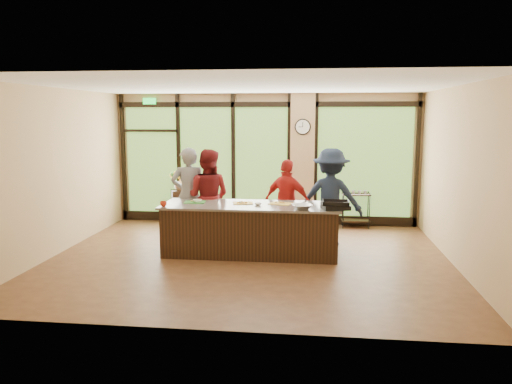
% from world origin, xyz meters
% --- Properties ---
extents(floor, '(7.00, 7.00, 0.00)m').
position_xyz_m(floor, '(0.00, 0.00, 0.00)').
color(floor, '#4C2D1A').
rests_on(floor, ground).
extents(ceiling, '(7.00, 7.00, 0.00)m').
position_xyz_m(ceiling, '(0.00, 0.00, 3.00)').
color(ceiling, white).
rests_on(ceiling, back_wall).
extents(back_wall, '(7.00, 0.00, 7.00)m').
position_xyz_m(back_wall, '(0.00, 3.00, 1.50)').
color(back_wall, tan).
rests_on(back_wall, floor).
extents(left_wall, '(0.00, 6.00, 6.00)m').
position_xyz_m(left_wall, '(-3.50, 0.00, 1.50)').
color(left_wall, tan).
rests_on(left_wall, floor).
extents(right_wall, '(0.00, 6.00, 6.00)m').
position_xyz_m(right_wall, '(3.50, 0.00, 1.50)').
color(right_wall, tan).
rests_on(right_wall, floor).
extents(window_wall, '(6.90, 0.12, 3.00)m').
position_xyz_m(window_wall, '(0.16, 2.95, 1.39)').
color(window_wall, tan).
rests_on(window_wall, floor).
extents(island_base, '(3.10, 1.00, 0.88)m').
position_xyz_m(island_base, '(0.00, 0.30, 0.44)').
color(island_base, black).
rests_on(island_base, floor).
extents(countertop, '(3.20, 1.10, 0.04)m').
position_xyz_m(countertop, '(0.00, 0.30, 0.90)').
color(countertop, slate).
rests_on(countertop, island_base).
extents(wall_clock, '(0.36, 0.04, 0.36)m').
position_xyz_m(wall_clock, '(0.85, 2.87, 2.25)').
color(wall_clock, black).
rests_on(wall_clock, window_wall).
extents(cook_left, '(0.78, 0.61, 1.89)m').
position_xyz_m(cook_left, '(-1.32, 1.00, 0.95)').
color(cook_left, gray).
rests_on(cook_left, floor).
extents(cook_midleft, '(0.99, 0.82, 1.86)m').
position_xyz_m(cook_midleft, '(-0.94, 1.01, 0.93)').
color(cook_midleft, maroon).
rests_on(cook_midleft, floor).
extents(cook_midright, '(1.06, 0.75, 1.66)m').
position_xyz_m(cook_midright, '(0.61, 1.14, 0.83)').
color(cook_midright, '#AE1E1A').
rests_on(cook_midright, floor).
extents(cook_right, '(1.32, 0.90, 1.89)m').
position_xyz_m(cook_right, '(1.45, 1.10, 0.94)').
color(cook_right, '#172134').
rests_on(cook_right, floor).
extents(roasting_pan, '(0.52, 0.45, 0.08)m').
position_xyz_m(roasting_pan, '(1.50, 0.01, 0.96)').
color(roasting_pan, black).
rests_on(roasting_pan, countertop).
extents(mixing_bowl, '(0.44, 0.44, 0.08)m').
position_xyz_m(mixing_bowl, '(0.93, -0.05, 0.96)').
color(mixing_bowl, silver).
rests_on(mixing_bowl, countertop).
extents(cutting_board_left, '(0.41, 0.32, 0.01)m').
position_xyz_m(cutting_board_left, '(-1.05, 0.38, 0.93)').
color(cutting_board_left, '#368932').
rests_on(cutting_board_left, countertop).
extents(cutting_board_center, '(0.40, 0.33, 0.01)m').
position_xyz_m(cutting_board_center, '(-0.16, 0.40, 0.93)').
color(cutting_board_center, gold).
rests_on(cutting_board_center, countertop).
extents(cutting_board_right, '(0.46, 0.40, 0.01)m').
position_xyz_m(cutting_board_right, '(0.53, 0.42, 0.93)').
color(cutting_board_right, gold).
rests_on(cutting_board_right, countertop).
extents(prep_bowl_near, '(0.17, 0.17, 0.05)m').
position_xyz_m(prep_bowl_near, '(-1.01, 0.39, 0.95)').
color(prep_bowl_near, white).
rests_on(prep_bowl_near, countertop).
extents(prep_bowl_mid, '(0.14, 0.14, 0.04)m').
position_xyz_m(prep_bowl_mid, '(0.14, 0.24, 0.94)').
color(prep_bowl_mid, white).
rests_on(prep_bowl_mid, countertop).
extents(prep_bowl_far, '(0.14, 0.14, 0.03)m').
position_xyz_m(prep_bowl_far, '(-0.20, 0.40, 0.93)').
color(prep_bowl_far, white).
rests_on(prep_bowl_far, countertop).
extents(red_ramekin, '(0.14, 0.14, 0.09)m').
position_xyz_m(red_ramekin, '(-1.50, -0.08, 0.97)').
color(red_ramekin, red).
rests_on(red_ramekin, countertop).
extents(flower_stand, '(0.51, 0.51, 0.79)m').
position_xyz_m(flower_stand, '(-1.97, 2.70, 0.39)').
color(flower_stand, black).
rests_on(flower_stand, floor).
extents(flower_vase, '(0.33, 0.33, 0.27)m').
position_xyz_m(flower_vase, '(-1.97, 2.70, 0.92)').
color(flower_vase, '#9B7954').
rests_on(flower_vase, flower_stand).
extents(bar_cart, '(0.64, 0.39, 0.85)m').
position_xyz_m(bar_cart, '(2.07, 2.75, 0.51)').
color(bar_cart, black).
rests_on(bar_cart, floor).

